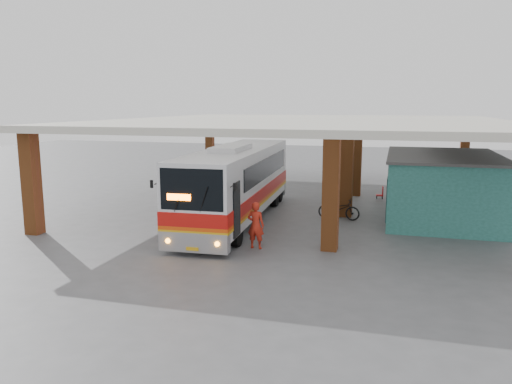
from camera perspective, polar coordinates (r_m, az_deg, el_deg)
The scene contains 8 objects.
ground at distance 22.75m, azimuth 1.85°, elevation -3.95°, with size 90.00×90.00×0.00m, color #515154.
brick_columns at distance 26.93m, azimuth 7.41°, elevation 2.86°, with size 20.10×21.60×4.35m.
canopy_roof at distance 28.37m, azimuth 6.09°, elevation 7.96°, with size 21.00×23.00×0.30m, color beige.
shop_building at distance 25.84m, azimuth 20.46°, elevation 0.64°, with size 5.20×8.20×3.11m.
coach_bus at distance 23.65m, azimuth -2.20°, elevation 1.08°, with size 3.27×12.68×3.66m.
motorcycle at distance 24.32m, azimuth 9.45°, elevation -1.90°, with size 0.70×2.01×1.06m, color black.
pedestrian at distance 19.13m, azimuth -0.03°, elevation -3.82°, with size 0.67×0.44×1.83m, color red.
red_chair at distance 30.10m, azimuth 14.12°, elevation -0.13°, with size 0.44×0.44×0.75m.
Camera 1 is at (5.28, -21.44, 5.49)m, focal length 35.00 mm.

